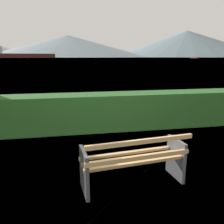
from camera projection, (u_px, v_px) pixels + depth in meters
name	position (u px, v px, depth m)	size (l,w,h in m)	color
ground_plane	(132.00, 183.00, 3.67)	(1400.00, 1400.00, 0.00)	#4C6B33
water_surface	(69.00, 58.00, 296.55)	(620.00, 620.00, 0.00)	slate
park_bench	(134.00, 161.00, 3.52)	(1.69, 0.75, 0.87)	tan
hedge_row	(104.00, 111.00, 6.34)	(12.38, 0.83, 1.00)	#285B23
cargo_ship_large	(14.00, 54.00, 292.63)	(89.10, 38.22, 16.90)	#471E19
fishing_boat_near	(194.00, 58.00, 225.11)	(6.21, 7.97, 1.56)	#B2332D
distant_hills	(114.00, 45.00, 541.71)	(833.13, 378.50, 65.08)	slate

